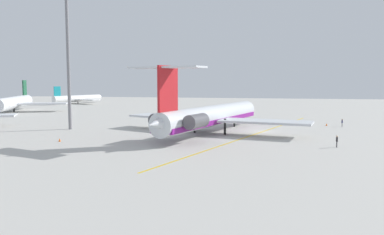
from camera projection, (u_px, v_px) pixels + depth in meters
The scene contains 10 objects.
ground at pixel (262, 132), 76.71m from camera, with size 289.45×289.45×0.00m, color #B7B5AD.
main_jetliner at pixel (210, 116), 73.59m from camera, with size 41.64×37.37×12.39m.
airliner_mid_right at pixel (13, 103), 123.36m from camera, with size 33.08×33.24×10.19m.
airliner_far_right at pixel (79, 98), 169.09m from camera, with size 24.25×24.46×7.61m.
ground_crew_near_nose at pixel (337, 140), 58.59m from camera, with size 0.43×0.29×1.84m.
ground_crew_near_tail at pixel (342, 122), 84.77m from camera, with size 0.42×0.27×1.67m.
safety_cone_nose at pixel (327, 125), 86.51m from camera, with size 0.40×0.40×0.55m, color #EA590F.
safety_cone_wingtip at pixel (60, 140), 64.32m from camera, with size 0.40×0.40×0.55m, color #EA590F.
taxiway_centreline at pixel (256, 134), 73.33m from camera, with size 71.91×0.36×0.01m, color gold.
light_mast at pixel (68, 49), 78.96m from camera, with size 4.00×0.70×30.61m.
Camera 1 is at (-77.32, -1.45, 10.15)m, focal length 36.25 mm.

